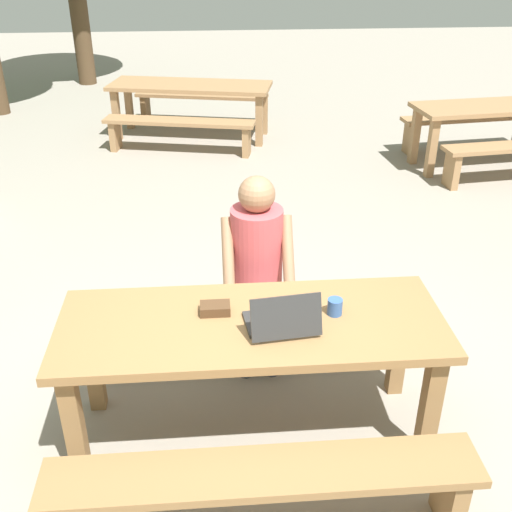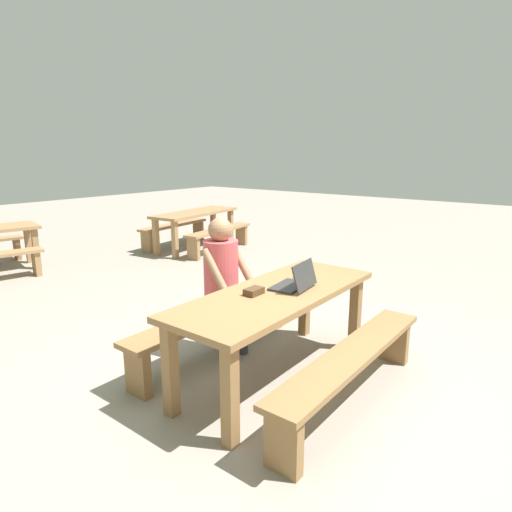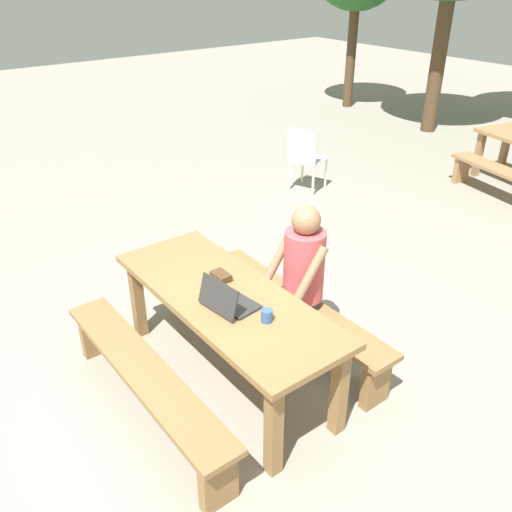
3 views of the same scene
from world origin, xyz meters
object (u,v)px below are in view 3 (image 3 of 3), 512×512
object	(u,v)px
picnic_table_front	(225,307)
laptop	(228,300)
small_pouch	(221,276)
person_seated	(301,271)
coffee_mug	(267,316)
plastic_chair	(306,157)

from	to	relation	value
picnic_table_front	laptop	distance (m)	0.24
small_pouch	person_seated	distance (m)	0.63
coffee_mug	picnic_table_front	bearing A→B (deg)	-175.85
picnic_table_front	plastic_chair	distance (m)	4.03
small_pouch	person_seated	bearing A→B (deg)	64.54
small_pouch	laptop	bearing A→B (deg)	-27.10
picnic_table_front	person_seated	xyz separation A→B (m)	(0.08, 0.66, 0.11)
coffee_mug	laptop	bearing A→B (deg)	-159.01
small_pouch	coffee_mug	size ratio (longest dim) A/B	1.78
small_pouch	person_seated	size ratio (longest dim) A/B	0.12
coffee_mug	person_seated	distance (m)	0.73
small_pouch	plastic_chair	bearing A→B (deg)	128.08
laptop	person_seated	world-z (taller)	person_seated
coffee_mug	plastic_chair	xyz separation A→B (m)	(-3.00, 3.08, -0.33)
laptop	small_pouch	distance (m)	0.38
picnic_table_front	coffee_mug	bearing A→B (deg)	4.15
coffee_mug	plastic_chair	distance (m)	4.31
picnic_table_front	person_seated	size ratio (longest dim) A/B	1.56
picnic_table_front	laptop	bearing A→B (deg)	-28.04
plastic_chair	laptop	bearing A→B (deg)	111.08
picnic_table_front	plastic_chair	xyz separation A→B (m)	(-2.55, 3.11, -0.18)
picnic_table_front	person_seated	distance (m)	0.67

